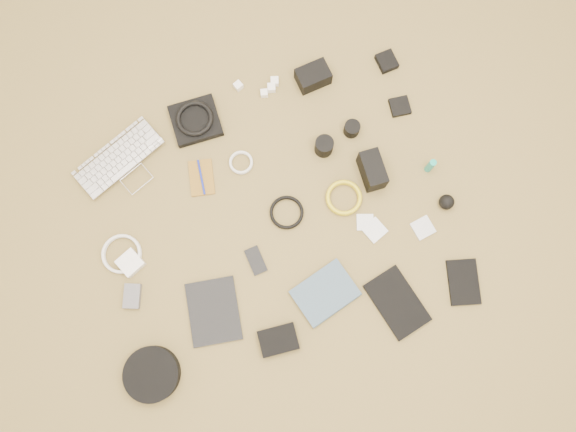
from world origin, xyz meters
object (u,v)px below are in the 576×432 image
object	(u,v)px
headphone_case	(152,374)
paperback	(338,311)
tablet	(214,311)
dslr_camera	(313,76)
phone	(256,261)
laptop	(127,168)

from	to	relation	value
headphone_case	paperback	xyz separation A→B (m)	(0.68, -0.00, -0.02)
paperback	tablet	bearing A→B (deg)	55.35
dslr_camera	tablet	distance (m)	0.96
dslr_camera	paperback	size ratio (longest dim) A/B	0.58
phone	headphone_case	world-z (taller)	headphone_case
laptop	tablet	world-z (taller)	laptop
tablet	headphone_case	bearing A→B (deg)	-143.93
dslr_camera	paperback	distance (m)	0.89
dslr_camera	paperback	world-z (taller)	dslr_camera
laptop	tablet	size ratio (longest dim) A/B	1.49
laptop	paperback	world-z (taller)	laptop
headphone_case	laptop	bearing A→B (deg)	81.42
dslr_camera	laptop	bearing A→B (deg)	-177.42
phone	headphone_case	xyz separation A→B (m)	(-0.46, -0.26, 0.02)
paperback	headphone_case	bearing A→B (deg)	73.66
dslr_camera	headphone_case	bearing A→B (deg)	-141.71
laptop	tablet	xyz separation A→B (m)	(0.15, -0.61, -0.01)
tablet	laptop	bearing A→B (deg)	112.20
tablet	phone	xyz separation A→B (m)	(0.20, 0.13, -0.00)
phone	paperback	distance (m)	0.35
tablet	headphone_case	size ratio (longest dim) A/B	1.19
dslr_camera	paperback	xyz separation A→B (m)	(-0.21, -0.87, -0.02)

